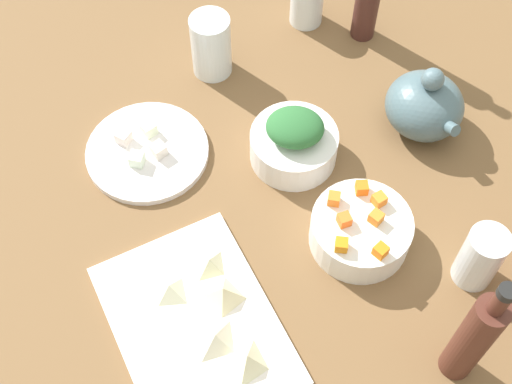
{
  "coord_description": "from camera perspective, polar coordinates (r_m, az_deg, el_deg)",
  "views": [
    {
      "loc": [
        50.86,
        -25.95,
        97.63
      ],
      "look_at": [
        0.0,
        0.0,
        8.0
      ],
      "focal_mm": 48.86,
      "sensor_mm": 36.0,
      "label": 1
    }
  ],
  "objects": [
    {
      "name": "tofu_cube_1",
      "position": [
        1.18,
        -10.8,
        4.44
      ],
      "size": [
        3.05,
        3.05,
        2.2
      ],
      "primitive_type": "cube",
      "rotation": [
        0.0,
        0.0,
        0.59
      ],
      "color": "white",
      "rests_on": "plate_tofu"
    },
    {
      "name": "plate_tofu",
      "position": [
        1.17,
        -8.88,
        3.28
      ],
      "size": [
        20.42,
        20.42,
        1.2
      ],
      "primitive_type": "cylinder",
      "color": "white",
      "rests_on": "tabletop"
    },
    {
      "name": "drinking_glass_0",
      "position": [
        1.05,
        17.9,
        -5.12
      ],
      "size": [
        6.0,
        6.0,
        10.98
      ],
      "primitive_type": "cylinder",
      "color": "white",
      "rests_on": "tabletop"
    },
    {
      "name": "carrot_cube_1",
      "position": [
        1.06,
        8.66,
        0.33
      ],
      "size": [
        2.38,
        2.38,
        1.8
      ],
      "primitive_type": "cube",
      "rotation": [
        0.0,
        0.0,
        1.15
      ],
      "color": "orange",
      "rests_on": "bowl_carrots"
    },
    {
      "name": "teapot",
      "position": [
        1.19,
        13.65,
        6.92
      ],
      "size": [
        14.96,
        12.9,
        13.37
      ],
      "color": "#4C656E",
      "rests_on": "tabletop"
    },
    {
      "name": "carrot_cube_4",
      "position": [
        1.01,
        7.01,
        -4.32
      ],
      "size": [
        2.5,
        2.5,
        1.8
      ],
      "primitive_type": "cube",
      "rotation": [
        0.0,
        0.0,
        2.54
      ],
      "color": "orange",
      "rests_on": "bowl_carrots"
    },
    {
      "name": "bottle_1",
      "position": [
        0.94,
        17.41,
        -11.32
      ],
      "size": [
        4.44,
        4.44,
        24.95
      ],
      "color": "#4F271D",
      "rests_on": "tabletop"
    },
    {
      "name": "bowl_greens",
      "position": [
        1.14,
        3.1,
        3.79
      ],
      "size": [
        14.33,
        14.33,
        5.71
      ],
      "primitive_type": "cylinder",
      "color": "white",
      "rests_on": "tabletop"
    },
    {
      "name": "dumpling_2",
      "position": [
        1.01,
        -2.7,
        -8.26
      ],
      "size": [
        6.39,
        6.49,
        3.11
      ],
      "primitive_type": "pyramid",
      "rotation": [
        0.0,
        0.0,
        4.2
      ],
      "color": "beige",
      "rests_on": "cutting_board"
    },
    {
      "name": "carrot_cube_3",
      "position": [
        1.01,
        10.17,
        -4.75
      ],
      "size": [
        2.25,
        2.25,
        1.8
      ],
      "primitive_type": "cube",
      "rotation": [
        0.0,
        0.0,
        1.87
      ],
      "color": "orange",
      "rests_on": "bowl_carrots"
    },
    {
      "name": "carrot_cube_5",
      "position": [
        1.04,
        6.4,
        -0.55
      ],
      "size": [
        2.53,
        2.53,
        1.8
      ],
      "primitive_type": "cube",
      "rotation": [
        0.0,
        0.0,
        0.91
      ],
      "color": "orange",
      "rests_on": "bowl_carrots"
    },
    {
      "name": "dumpling_0",
      "position": [
        1.04,
        -3.82,
        -5.82
      ],
      "size": [
        5.35,
        5.51,
        2.13
      ],
      "primitive_type": "pyramid",
      "rotation": [
        0.0,
        0.0,
        5.25
      ],
      "color": "beige",
      "rests_on": "cutting_board"
    },
    {
      "name": "drinking_glass_1",
      "position": [
        1.24,
        -3.7,
        11.89
      ],
      "size": [
        7.08,
        7.08,
        11.86
      ],
      "primitive_type": "cylinder",
      "color": "white",
      "rests_on": "tabletop"
    },
    {
      "name": "dumpling_3",
      "position": [
        1.03,
        -7.1,
        -7.87
      ],
      "size": [
        5.88,
        5.62,
        2.21
      ],
      "primitive_type": "pyramid",
      "rotation": [
        0.0,
        0.0,
        3.62
      ],
      "color": "beige",
      "rests_on": "cutting_board"
    },
    {
      "name": "tabletop",
      "position": [
        1.12,
        -0.0,
        -1.79
      ],
      "size": [
        190.0,
        190.0,
        3.0
      ],
      "primitive_type": "cube",
      "color": "brown",
      "rests_on": "ground"
    },
    {
      "name": "carrot_cube_0",
      "position": [
        1.05,
        10.05,
        -0.61
      ],
      "size": [
        1.95,
        1.95,
        1.8
      ],
      "primitive_type": "cube",
      "rotation": [
        0.0,
        0.0,
        1.66
      ],
      "color": "orange",
      "rests_on": "bowl_carrots"
    },
    {
      "name": "tofu_cube_2",
      "position": [
        1.18,
        -8.78,
        5.13
      ],
      "size": [
        2.65,
        2.65,
        2.2
      ],
      "primitive_type": "cube",
      "rotation": [
        0.0,
        0.0,
        0.24
      ],
      "color": "#E8F2CF",
      "rests_on": "plate_tofu"
    },
    {
      "name": "cutting_board",
      "position": [
        1.02,
        -5.0,
        -10.76
      ],
      "size": [
        30.34,
        22.11,
        1.0
      ],
      "primitive_type": "cube",
      "rotation": [
        0.0,
        0.0,
        -0.01
      ],
      "color": "white",
      "rests_on": "tabletop"
    },
    {
      "name": "dumpling_4",
      "position": [
        0.97,
        -0.72,
        -13.57
      ],
      "size": [
        6.73,
        6.66,
        3.11
      ],
      "primitive_type": "pyramid",
      "rotation": [
        0.0,
        0.0,
        5.57
      ],
      "color": "beige",
      "rests_on": "cutting_board"
    },
    {
      "name": "drinking_glass_2",
      "position": [
        1.34,
        4.2,
        15.42
      ],
      "size": [
        6.2,
        6.2,
        9.97
      ],
      "primitive_type": "cylinder",
      "color": "white",
      "rests_on": "tabletop"
    },
    {
      "name": "tofu_cube_0",
      "position": [
        1.15,
        -7.98,
        3.43
      ],
      "size": [
        2.64,
        2.64,
        2.2
      ],
      "primitive_type": "cube",
      "rotation": [
        0.0,
        0.0,
        0.23
      ],
      "color": "white",
      "rests_on": "plate_tofu"
    },
    {
      "name": "tofu_cube_3",
      "position": [
        1.15,
        -9.72,
        2.67
      ],
      "size": [
        3.09,
        3.09,
        2.2
      ],
      "primitive_type": "cube",
      "rotation": [
        0.0,
        0.0,
        0.89
      ],
      "color": "white",
      "rests_on": "plate_tofu"
    },
    {
      "name": "bowl_carrots",
      "position": [
        1.06,
        8.54,
        -3.18
      ],
      "size": [
        15.26,
        15.26,
        5.71
      ],
      "primitive_type": "cylinder",
      "color": "white",
      "rests_on": "tabletop"
    },
    {
      "name": "dumpling_1",
      "position": [
        0.99,
        -3.34,
        -11.86
      ],
      "size": [
        6.51,
        6.75,
        2.41
      ],
      "primitive_type": "pyramid",
      "rotation": [
        0.0,
        0.0,
        2.11
      ],
      "color": "beige",
      "rests_on": "cutting_board"
    },
    {
      "name": "carrot_cube_2",
      "position": [
        1.03,
        7.24,
        -2.27
      ],
      "size": [
        1.99,
        1.99,
        1.8
      ],
      "primitive_type": "cube",
      "rotation": [
        0.0,
        0.0,
        1.46
      ],
      "color": "orange",
      "rests_on": "bowl_carrots"
    },
    {
      "name": "chopped_greens_mound",
      "position": [
        1.1,
        3.22,
        5.31
      ],
      "size": [
        11.92,
        12.25,
        4.17
      ],
      "primitive_type": "ellipsoid",
      "rotation": [
        0.0,
        0.0,
        0.99
      ],
      "color": "#2C6734",
      "rests_on": "bowl_greens"
    },
    {
      "name": "carrot_cube_6",
      "position": [
        1.04,
        9.8,
        -2.07
      ],
      "size": [
        2.31,
        2.31,
        1.8
      ],
      "primitive_type": "cube",
      "rotation": [
        0.0,
        0.0,
        0.35
      ],
      "color": "orange",
      "rests_on": "bowl_carrots"
    }
  ]
}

